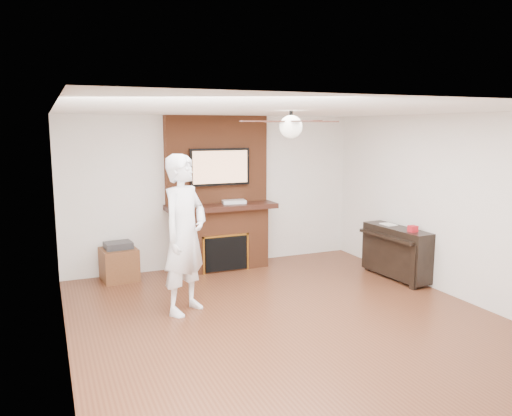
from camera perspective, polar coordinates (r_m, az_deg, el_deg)
name	(u,v)px	position (r m, az deg, el deg)	size (l,w,h in m)	color
room_shell	(290,219)	(5.84, 3.89, -1.30)	(5.36, 5.86, 2.86)	#4F2817
fireplace	(219,208)	(8.20, -4.21, -0.04)	(1.78, 0.64, 2.50)	brown
tv	(220,167)	(8.08, -4.16, 4.71)	(1.00, 0.08, 0.60)	black
ceiling_fan	(291,126)	(5.74, 4.01, 9.36)	(1.21, 1.21, 0.31)	black
person	(185,235)	(6.26, -8.16, -3.02)	(0.73, 0.49, 1.99)	white
side_table	(119,263)	(7.93, -15.38, -6.04)	(0.56, 0.56, 0.59)	#532D17
piano	(397,251)	(7.99, 15.78, -4.77)	(0.53, 1.24, 0.89)	black
cable_box	(234,202)	(8.17, -2.55, 0.73)	(0.38, 0.22, 0.05)	silver
candle_orange	(216,267)	(8.17, -4.59, -6.75)	(0.07, 0.07, 0.14)	orange
candle_green	(228,268)	(8.22, -3.25, -6.83)	(0.06, 0.06, 0.08)	#48702C
candle_cream	(232,266)	(8.22, -2.72, -6.69)	(0.08, 0.08, 0.12)	beige
candle_blue	(241,266)	(8.33, -1.73, -6.64)	(0.06, 0.06, 0.07)	#2E458B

